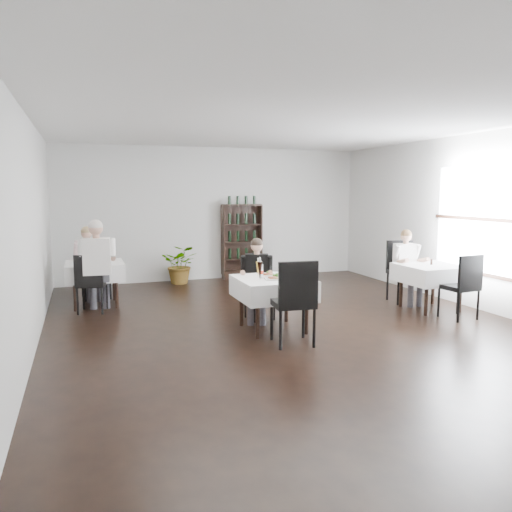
{
  "coord_description": "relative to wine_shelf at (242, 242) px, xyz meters",
  "views": [
    {
      "loc": [
        -2.88,
        -6.63,
        2.01
      ],
      "look_at": [
        -0.49,
        0.2,
        1.07
      ],
      "focal_mm": 35.0,
      "sensor_mm": 36.0,
      "label": 1
    }
  ],
  "objects": [
    {
      "name": "main_table",
      "position": [
        -0.9,
        -4.31,
        -0.23
      ],
      "size": [
        1.03,
        1.03,
        0.77
      ],
      "color": "black",
      "rests_on": "ground"
    },
    {
      "name": "napkin_cutlery",
      "position": [
        -0.62,
        -4.57,
        -0.07
      ],
      "size": [
        0.18,
        0.19,
        0.02
      ],
      "color": "black",
      "rests_on": "main_table"
    },
    {
      "name": "pepper_mill",
      "position": [
        2.13,
        -3.98,
        -0.03
      ],
      "size": [
        0.05,
        0.05,
        0.1
      ],
      "primitive_type": "cylinder",
      "rotation": [
        0.0,
        0.0,
        -0.43
      ],
      "color": "black",
      "rests_on": "right_table"
    },
    {
      "name": "diner_left_far",
      "position": [
        -3.39,
        -1.28,
        -0.05
      ],
      "size": [
        0.58,
        0.62,
        1.37
      ],
      "color": "#43424A",
      "rests_on": "ground"
    },
    {
      "name": "plate_near",
      "position": [
        -0.93,
        -4.44,
        -0.06
      ],
      "size": [
        0.31,
        0.31,
        0.08
      ],
      "color": "white",
      "rests_on": "main_table"
    },
    {
      "name": "potted_tree",
      "position": [
        -1.47,
        -0.2,
        -0.42
      ],
      "size": [
        0.97,
        0.91,
        0.85
      ],
      "primitive_type": "imported",
      "rotation": [
        0.0,
        0.0,
        -0.4
      ],
      "color": "#255C1F",
      "rests_on": "ground"
    },
    {
      "name": "coke_bottle",
      "position": [
        -1.07,
        -4.26,
        0.02
      ],
      "size": [
        0.06,
        0.06,
        0.25
      ],
      "color": "silver",
      "rests_on": "main_table"
    },
    {
      "name": "main_chair_far",
      "position": [
        -0.88,
        -3.59,
        -0.35
      ],
      "size": [
        0.44,
        0.44,
        0.86
      ],
      "color": "black",
      "rests_on": "ground"
    },
    {
      "name": "wine_shelf",
      "position": [
        0.0,
        0.0,
        0.0
      ],
      "size": [
        0.9,
        0.28,
        1.75
      ],
      "color": "black",
      "rests_on": "ground"
    },
    {
      "name": "plate_far",
      "position": [
        -0.9,
        -4.1,
        -0.06
      ],
      "size": [
        0.26,
        0.26,
        0.07
      ],
      "color": "white",
      "rests_on": "main_table"
    },
    {
      "name": "right_chair_far",
      "position": [
        2.05,
        -3.29,
        -0.21
      ],
      "size": [
        0.58,
        0.59,
        1.11
      ],
      "color": "black",
      "rests_on": "ground"
    },
    {
      "name": "diner_left_near",
      "position": [
        -3.27,
        -2.4,
        0.06
      ],
      "size": [
        0.61,
        0.62,
        1.56
      ],
      "color": "#43424A",
      "rests_on": "ground"
    },
    {
      "name": "diner_right_far",
      "position": [
        1.99,
        -3.51,
        -0.07
      ],
      "size": [
        0.51,
        0.5,
        1.34
      ],
      "color": "#43424A",
      "rests_on": "ground"
    },
    {
      "name": "pilsner_dark",
      "position": [
        -1.14,
        -4.42,
        0.06
      ],
      "size": [
        0.08,
        0.08,
        0.33
      ],
      "color": "black",
      "rests_on": "main_table"
    },
    {
      "name": "left_chair_far",
      "position": [
        -3.28,
        -1.08,
        -0.21
      ],
      "size": [
        0.56,
        0.57,
        1.12
      ],
      "color": "black",
      "rests_on": "ground"
    },
    {
      "name": "window_right",
      "position": [
        2.88,
        -4.31,
        0.65
      ],
      "size": [
        0.06,
        2.3,
        1.85
      ],
      "color": "white",
      "rests_on": "room_shell"
    },
    {
      "name": "pilsner_lager",
      "position": [
        -1.08,
        -4.18,
        0.04
      ],
      "size": [
        0.07,
        0.07,
        0.28
      ],
      "color": "gold",
      "rests_on": "main_table"
    },
    {
      "name": "room_shell",
      "position": [
        -0.6,
        -4.31,
        0.65
      ],
      "size": [
        9.0,
        9.0,
        9.0
      ],
      "color": "black",
      "rests_on": "ground"
    },
    {
      "name": "main_chair_near",
      "position": [
        -0.91,
        -5.12,
        -0.2
      ],
      "size": [
        0.58,
        0.58,
        1.14
      ],
      "color": "black",
      "rests_on": "ground"
    },
    {
      "name": "diner_main",
      "position": [
        -0.96,
        -3.77,
        -0.09
      ],
      "size": [
        0.56,
        0.6,
        1.3
      ],
      "color": "#43424A",
      "rests_on": "ground"
    },
    {
      "name": "left_chair_near",
      "position": [
        -3.38,
        -2.37,
        -0.28
      ],
      "size": [
        0.55,
        0.55,
        0.99
      ],
      "color": "black",
      "rests_on": "ground"
    },
    {
      "name": "right_table",
      "position": [
        2.1,
        -4.01,
        -0.23
      ],
      "size": [
        0.98,
        0.98,
        0.77
      ],
      "color": "black",
      "rests_on": "ground"
    },
    {
      "name": "right_chair_near",
      "position": [
        2.14,
        -4.75,
        -0.25
      ],
      "size": [
        0.51,
        0.52,
        1.04
      ],
      "color": "black",
      "rests_on": "ground"
    },
    {
      "name": "left_table",
      "position": [
        -3.3,
        -1.81,
        -0.23
      ],
      "size": [
        0.98,
        0.98,
        0.77
      ],
      "color": "black",
      "rests_on": "ground"
    }
  ]
}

